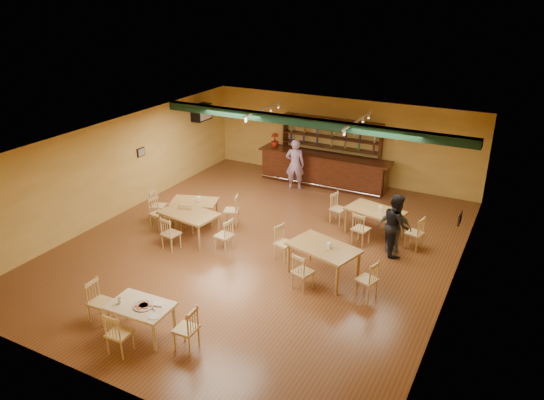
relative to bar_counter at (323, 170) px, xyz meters
The scene contains 23 objects.
floor 5.19m from the bar_counter, 86.52° to the right, with size 12.00×12.00×0.00m, color brown.
ceiling_beam 3.31m from the bar_counter, 82.41° to the right, with size 10.00×0.30×0.25m, color black.
track_rail_left 3.30m from the bar_counter, 130.35° to the right, with size 0.05×2.50×0.05m, color white.
track_rail_right 3.41m from the bar_counter, 45.61° to the right, with size 0.05×2.50×0.05m, color white.
ac_unit 4.92m from the bar_counter, 168.04° to the right, with size 0.34×0.70×0.48m, color white.
picture_left 6.34m from the bar_counter, 138.29° to the right, with size 0.04×0.34×0.28m, color black.
picture_right 7.13m from the bar_counter, 41.35° to the right, with size 0.04×0.34×0.28m, color black.
bar_counter is the anchor object (origin of this frame).
back_bar_hutch 0.85m from the bar_counter, 90.00° to the left, with size 3.72×0.40×2.28m, color black.
poinsettia 2.12m from the bar_counter, behind, with size 0.29×0.29×0.52m, color #A21C0F.
dining_table_a 5.23m from the bar_counter, 115.28° to the right, with size 1.37×0.82×0.69m, color olive.
dining_table_b 4.18m from the bar_counter, 47.07° to the right, with size 1.58×0.95×0.79m, color olive.
dining_table_c 5.96m from the bar_counter, 106.60° to the right, with size 1.61×0.97×0.81m, color olive.
dining_table_d 6.36m from the bar_counter, 67.60° to the right, with size 1.68×1.01×0.84m, color olive.
near_table 9.71m from the bar_counter, 90.07° to the right, with size 1.29×0.83×0.69m, color beige.
pizza_tray 9.71m from the bar_counter, 89.52° to the right, with size 0.40×0.40×0.01m, color silver.
parmesan_shaker 9.85m from the bar_counter, 92.48° to the right, with size 0.07×0.07×0.11m, color #EAE5C6.
napkin_stack 9.53m from the bar_counter, 88.12° to the right, with size 0.20×0.15×0.03m, color white.
pizza_server 9.66m from the bar_counter, 88.70° to the right, with size 0.32×0.09×0.00m, color silver.
side_plate 9.90m from the bar_counter, 87.13° to the right, with size 0.22×0.22×0.01m, color white.
patron_bar 1.16m from the bar_counter, 131.82° to the right, with size 0.66×0.43×1.80m, color purple.
patron_right_a 5.32m from the bar_counter, 46.63° to the right, with size 0.82×0.64×1.69m, color black.
patron_right_b 5.31m from the bar_counter, 46.95° to the right, with size 0.88×0.37×1.51m, color slate.
Camera 1 is at (6.17, -11.16, 6.75)m, focal length 34.25 mm.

